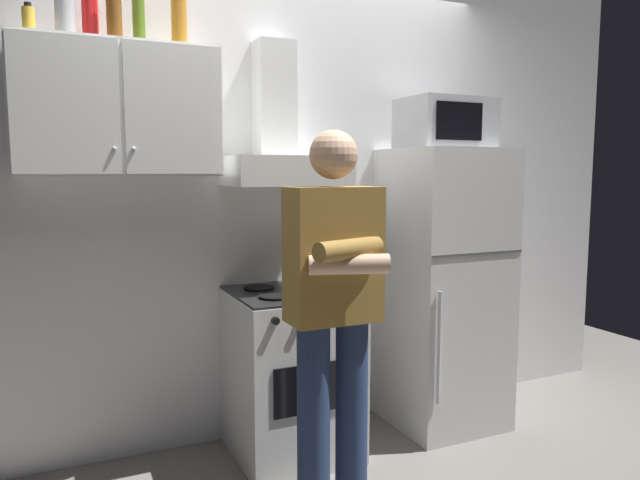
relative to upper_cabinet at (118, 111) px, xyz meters
name	(u,v)px	position (x,y,z in m)	size (l,w,h in m)	color
ground_plane	(320,471)	(0.85, -0.37, -1.75)	(7.00, 7.00, 0.00)	slate
back_wall_tiled	(275,193)	(0.85, 0.23, -0.40)	(4.80, 0.10, 2.70)	white
upper_cabinet	(118,111)	(0.00, 0.00, 0.00)	(0.90, 0.37, 0.60)	white
stove_oven	(291,372)	(0.80, -0.13, -1.32)	(0.60, 0.62, 0.87)	white
range_hood	(281,147)	(0.80, 0.00, -0.15)	(0.60, 0.44, 0.75)	white
refrigerator	(443,288)	(1.75, -0.12, -0.95)	(0.60, 0.62, 1.60)	silver
microwave	(445,124)	(1.75, -0.11, -0.01)	(0.48, 0.37, 0.28)	#B7BABF
person_standing	(334,309)	(0.75, -0.73, -0.85)	(0.38, 0.33, 1.64)	navy
cooking_pot	(324,279)	(0.93, -0.24, -0.81)	(0.32, 0.22, 0.13)	#B7BABF
bottle_spice_jar	(29,21)	(-0.35, 0.01, 0.36)	(0.05, 0.05, 0.14)	gold
bottle_liquor_amber	(179,16)	(0.29, 0.02, 0.46)	(0.07, 0.07, 0.32)	#B7721E
bottle_canister_steel	(65,15)	(-0.20, 0.02, 0.41)	(0.09, 0.09, 0.23)	#B2B5BA
bottle_soda_red	(90,14)	(-0.10, 0.04, 0.43)	(0.07, 0.07, 0.27)	red
bottle_olive_oil	(139,18)	(0.11, 0.04, 0.43)	(0.06, 0.06, 0.28)	#4C6B19
bottle_beer_brown	(114,12)	(0.00, -0.03, 0.43)	(0.07, 0.07, 0.27)	brown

